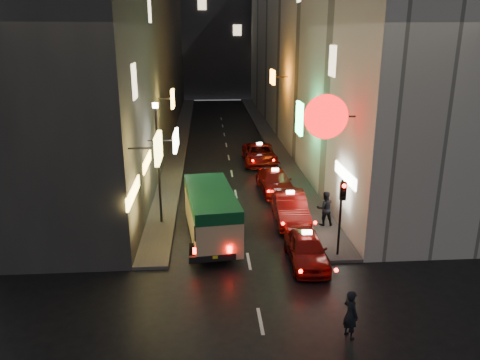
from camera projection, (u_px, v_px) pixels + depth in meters
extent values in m
cube|color=#393734|center=(134.00, 40.00, 41.61)|extent=(6.00, 52.00, 18.00)
cube|color=#FFD159|center=(158.00, 148.00, 19.43)|extent=(0.18, 1.79, 1.15)
cube|color=white|center=(176.00, 140.00, 25.81)|extent=(0.18, 2.41, 0.96)
cube|color=yellow|center=(173.00, 99.00, 31.70)|extent=(0.18, 1.31, 1.26)
cube|color=#FFD159|center=(133.00, 192.00, 20.31)|extent=(0.10, 3.44, 0.55)
cube|color=yellow|center=(147.00, 162.00, 25.12)|extent=(0.10, 3.20, 0.55)
cube|color=#FFD159|center=(157.00, 139.00, 30.62)|extent=(0.10, 3.08, 0.55)
cube|color=#FFE5B2|center=(134.00, 81.00, 21.34)|extent=(0.06, 1.30, 1.60)
cube|color=#FFE5B2|center=(149.00, 9.00, 27.90)|extent=(0.06, 1.30, 1.60)
cube|color=beige|center=(311.00, 40.00, 42.71)|extent=(6.00, 52.00, 18.00)
cylinder|color=#F20A0A|center=(326.00, 117.00, 21.03)|extent=(2.01, 0.18, 2.01)
cube|color=#32FF78|center=(299.00, 118.00, 28.41)|extent=(0.18, 1.46, 1.95)
cube|color=orange|center=(273.00, 77.00, 38.03)|extent=(0.18, 1.86, 1.14)
cube|color=white|center=(345.00, 175.00, 22.79)|extent=(0.10, 3.39, 0.55)
cube|color=#FFE5B2|center=(333.00, 61.00, 24.67)|extent=(0.06, 1.30, 1.60)
cube|color=#333338|center=(216.00, 24.00, 72.00)|extent=(30.00, 10.00, 22.00)
cube|color=#4A4845|center=(180.00, 138.00, 44.55)|extent=(1.50, 52.00, 0.15)
cube|color=#4A4845|center=(269.00, 136.00, 45.13)|extent=(1.50, 52.00, 0.15)
cube|color=tan|center=(211.00, 213.00, 22.23)|extent=(2.70, 6.03, 2.14)
cube|color=#0E4824|center=(211.00, 196.00, 21.99)|extent=(2.72, 6.05, 0.53)
cube|color=black|center=(211.00, 206.00, 22.45)|extent=(2.46, 3.71, 0.49)
cube|color=black|center=(212.00, 258.00, 19.79)|extent=(2.01, 0.41, 0.29)
cube|color=#FF0A05|center=(195.00, 251.00, 19.55)|extent=(0.17, 0.06, 0.27)
cube|color=#FF0A05|center=(230.00, 250.00, 19.65)|extent=(0.17, 0.06, 0.27)
cylinder|color=black|center=(194.00, 219.00, 24.27)|extent=(0.21, 0.74, 0.74)
cylinder|color=black|center=(232.00, 250.00, 20.84)|extent=(0.21, 0.74, 0.74)
imported|color=#6D0C09|center=(306.00, 246.00, 20.26)|extent=(2.13, 5.00, 1.58)
cube|color=white|center=(307.00, 227.00, 20.00)|extent=(0.42, 0.19, 0.16)
sphere|color=#FF0A05|center=(301.00, 271.00, 18.06)|extent=(0.16, 0.16, 0.16)
sphere|color=#FF0A05|center=(336.00, 270.00, 18.15)|extent=(0.16, 0.16, 0.16)
imported|color=#6D0C09|center=(290.00, 205.00, 24.80)|extent=(2.43, 5.63, 1.77)
cube|color=white|center=(290.00, 188.00, 24.51)|extent=(0.42, 0.19, 0.16)
sphere|color=#FF0A05|center=(283.00, 224.00, 22.34)|extent=(0.16, 0.16, 0.16)
sphere|color=#FF0A05|center=(315.00, 223.00, 22.44)|extent=(0.16, 0.16, 0.16)
imported|color=#6D0C09|center=(275.00, 180.00, 29.39)|extent=(2.39, 5.15, 1.60)
cube|color=white|center=(275.00, 166.00, 29.12)|extent=(0.43, 0.21, 0.16)
sphere|color=#FF0A05|center=(269.00, 191.00, 27.16)|extent=(0.16, 0.16, 0.16)
sphere|color=#FF0A05|center=(293.00, 191.00, 27.26)|extent=(0.16, 0.16, 0.16)
imported|color=#6D0C09|center=(259.00, 152.00, 35.87)|extent=(2.26, 5.39, 1.71)
cube|color=white|center=(260.00, 140.00, 35.59)|extent=(0.42, 0.18, 0.16)
sphere|color=#FF0A05|center=(253.00, 161.00, 33.50)|extent=(0.16, 0.16, 0.16)
sphere|color=#FF0A05|center=(274.00, 160.00, 33.60)|extent=(0.16, 0.16, 0.16)
imported|color=black|center=(351.00, 311.00, 15.21)|extent=(0.63, 0.74, 1.92)
imported|color=black|center=(325.00, 206.00, 23.84)|extent=(0.77, 0.48, 2.05)
cylinder|color=black|center=(340.00, 218.00, 20.41)|extent=(0.10, 0.10, 3.50)
cube|color=black|center=(343.00, 191.00, 19.84)|extent=(0.26, 0.18, 0.80)
sphere|color=#FF0A05|center=(344.00, 186.00, 19.66)|extent=(0.18, 0.18, 0.18)
sphere|color=black|center=(344.00, 192.00, 19.74)|extent=(0.17, 0.17, 0.17)
sphere|color=black|center=(343.00, 198.00, 19.82)|extent=(0.17, 0.17, 0.17)
cylinder|color=black|center=(159.00, 167.00, 23.65)|extent=(0.12, 0.12, 6.00)
cylinder|color=#FFE5BF|center=(155.00, 105.00, 22.72)|extent=(0.28, 0.28, 0.25)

